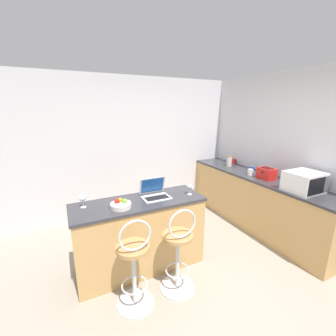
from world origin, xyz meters
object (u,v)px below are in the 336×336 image
at_px(toaster, 266,173).
at_px(fruit_bowl, 121,205).
at_px(mug_white, 250,172).
at_px(microwave, 304,182).
at_px(laptop, 155,192).
at_px(wine_glass_short, 83,199).
at_px(bar_stool_far, 178,252).
at_px(wine_glass_tall, 190,187).
at_px(mug_red, 233,161).
at_px(mug_blue, 252,169).
at_px(bar_stool_near, 134,265).
at_px(storage_jar, 229,161).

relative_size(toaster, fruit_bowl, 1.07).
bearing_deg(mug_white, microwave, -86.22).
bearing_deg(laptop, wine_glass_short, 176.40).
bearing_deg(toaster, laptop, 177.43).
distance_m(bar_stool_far, toaster, 2.02).
distance_m(laptop, wine_glass_tall, 0.46).
xyz_separation_m(mug_red, wine_glass_tall, (-1.70, -1.09, 0.06)).
bearing_deg(microwave, mug_blue, 81.63).
relative_size(microwave, wine_glass_short, 3.05).
bearing_deg(mug_white, fruit_bowl, -171.86).
distance_m(bar_stool_near, laptop, 0.93).
bearing_deg(mug_red, bar_stool_near, -149.25).
xyz_separation_m(laptop, fruit_bowl, (-0.48, -0.14, -0.03)).
height_order(laptop, storage_jar, laptop).
bearing_deg(wine_glass_short, microwave, -15.41).
xyz_separation_m(microwave, storage_jar, (0.03, 1.54, -0.03)).
bearing_deg(mug_red, fruit_bowl, -157.30).
bearing_deg(laptop, bar_stool_near, -128.57).
height_order(laptop, toaster, laptop).
height_order(bar_stool_near, wine_glass_tall, wine_glass_tall).
bearing_deg(mug_blue, fruit_bowl, -168.70).
bearing_deg(fruit_bowl, bar_stool_far, -42.99).
bearing_deg(bar_stool_far, mug_white, 23.72).
height_order(mug_white, mug_blue, mug_white).
bearing_deg(bar_stool_far, wine_glass_tall, 48.74).
height_order(wine_glass_short, mug_red, wine_glass_short).
height_order(storage_jar, mug_blue, storage_jar).
bearing_deg(storage_jar, laptop, -156.69).
bearing_deg(bar_stool_near, toaster, 12.32).
distance_m(bar_stool_far, storage_jar, 2.45).
relative_size(mug_red, mug_blue, 1.12).
bearing_deg(wine_glass_tall, mug_blue, 17.17).
relative_size(bar_stool_near, bar_stool_far, 1.00).
distance_m(toaster, mug_white, 0.29).
bearing_deg(fruit_bowl, bar_stool_near, -90.93).
bearing_deg(mug_red, mug_white, -111.41).
height_order(laptop, microwave, microwave).
bearing_deg(wine_glass_short, toaster, -2.89).
bearing_deg(bar_stool_near, mug_white, 18.95).
bearing_deg(bar_stool_far, storage_jar, 37.08).
bearing_deg(bar_stool_far, laptop, 92.24).
relative_size(microwave, mug_blue, 4.94).
height_order(wine_glass_short, fruit_bowl, wine_glass_short).
height_order(toaster, storage_jar, storage_jar).
bearing_deg(toaster, mug_white, 103.08).
relative_size(toaster, mug_white, 2.47).
bearing_deg(microwave, fruit_bowl, 166.59).
relative_size(laptop, fruit_bowl, 1.45).
height_order(bar_stool_near, wine_glass_short, wine_glass_short).
bearing_deg(mug_red, laptop, -155.97).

